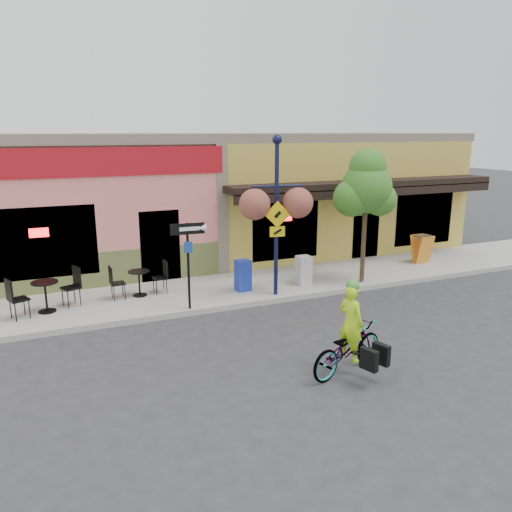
{
  "coord_description": "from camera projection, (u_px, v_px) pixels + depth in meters",
  "views": [
    {
      "loc": [
        -6.07,
        -11.16,
        4.59
      ],
      "look_at": [
        -1.11,
        0.5,
        1.4
      ],
      "focal_mm": 35.0,
      "sensor_mm": 36.0,
      "label": 1
    }
  ],
  "objects": [
    {
      "name": "newspaper_box_grey",
      "position": [
        304.0,
        270.0,
        14.77
      ],
      "size": [
        0.42,
        0.38,
        0.86
      ],
      "primitive_type": null,
      "rotation": [
        0.0,
        0.0,
        0.06
      ],
      "color": "#B9B9B9",
      "rests_on": "sidewalk"
    },
    {
      "name": "bicycle",
      "position": [
        347.0,
        348.0,
        9.66
      ],
      "size": [
        2.02,
        1.2,
        1.0
      ],
      "primitive_type": "imported",
      "rotation": [
        0.0,
        0.0,
        1.87
      ],
      "color": "maroon",
      "rests_on": "ground"
    },
    {
      "name": "curb",
      "position": [
        292.0,
        298.0,
        13.85
      ],
      "size": [
        24.0,
        0.12,
        0.15
      ],
      "primitive_type": "cube",
      "color": "#A8A59E",
      "rests_on": "ground"
    },
    {
      "name": "sandwich_board",
      "position": [
        425.0,
        250.0,
        17.02
      ],
      "size": [
        0.61,
        0.46,
        0.97
      ],
      "primitive_type": null,
      "rotation": [
        0.0,
        0.0,
        0.06
      ],
      "color": "orange",
      "rests_on": "sidewalk"
    },
    {
      "name": "building",
      "position": [
        212.0,
        192.0,
        19.53
      ],
      "size": [
        18.2,
        8.2,
        4.5
      ],
      "primitive_type": null,
      "color": "#E57871",
      "rests_on": "ground"
    },
    {
      "name": "one_way_sign",
      "position": [
        188.0,
        267.0,
        12.55
      ],
      "size": [
        0.87,
        0.24,
        2.23
      ],
      "primitive_type": null,
      "rotation": [
        0.0,
        0.0,
        -0.06
      ],
      "color": "black",
      "rests_on": "sidewalk"
    },
    {
      "name": "cafe_set_left",
      "position": [
        45.0,
        292.0,
        12.46
      ],
      "size": [
        1.93,
        1.45,
        1.04
      ],
      "primitive_type": null,
      "rotation": [
        0.0,
        0.0,
        0.38
      ],
      "color": "black",
      "rests_on": "sidewalk"
    },
    {
      "name": "newspaper_box_blue",
      "position": [
        243.0,
        275.0,
        14.17
      ],
      "size": [
        0.42,
        0.38,
        0.89
      ],
      "primitive_type": null,
      "rotation": [
        0.0,
        0.0,
        0.07
      ],
      "color": "#1C32A8",
      "rests_on": "sidewalk"
    },
    {
      "name": "lamp_post",
      "position": [
        276.0,
        217.0,
        13.41
      ],
      "size": [
        1.46,
        0.77,
        4.36
      ],
      "primitive_type": null,
      "rotation": [
        0.0,
        0.0,
        -0.16
      ],
      "color": "#111537",
      "rests_on": "sidewalk"
    },
    {
      "name": "cafe_set_right",
      "position": [
        139.0,
        280.0,
        13.71
      ],
      "size": [
        1.6,
        0.88,
        0.93
      ],
      "primitive_type": null,
      "rotation": [
        0.0,
        0.0,
        0.07
      ],
      "color": "black",
      "rests_on": "sidewalk"
    },
    {
      "name": "sidewalk",
      "position": [
        270.0,
        284.0,
        15.15
      ],
      "size": [
        24.0,
        3.0,
        0.15
      ],
      "primitive_type": "cube",
      "color": "#9E9B93",
      "rests_on": "ground"
    },
    {
      "name": "cyclist_rider",
      "position": [
        350.0,
        335.0,
        9.62
      ],
      "size": [
        0.51,
        0.64,
        1.53
      ],
      "primitive_type": "imported",
      "rotation": [
        0.0,
        0.0,
        1.87
      ],
      "color": "#B3ED19",
      "rests_on": "ground"
    },
    {
      "name": "street_tree",
      "position": [
        365.0,
        216.0,
        14.64
      ],
      "size": [
        1.64,
        1.64,
        4.02
      ],
      "primitive_type": null,
      "rotation": [
        0.0,
        0.0,
        0.04
      ],
      "color": "#3D7A26",
      "rests_on": "sidewalk"
    },
    {
      "name": "ground",
      "position": [
        301.0,
        307.0,
        13.38
      ],
      "size": [
        90.0,
        90.0,
        0.0
      ],
      "primitive_type": "plane",
      "color": "#2D2D30",
      "rests_on": "ground"
    }
  ]
}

